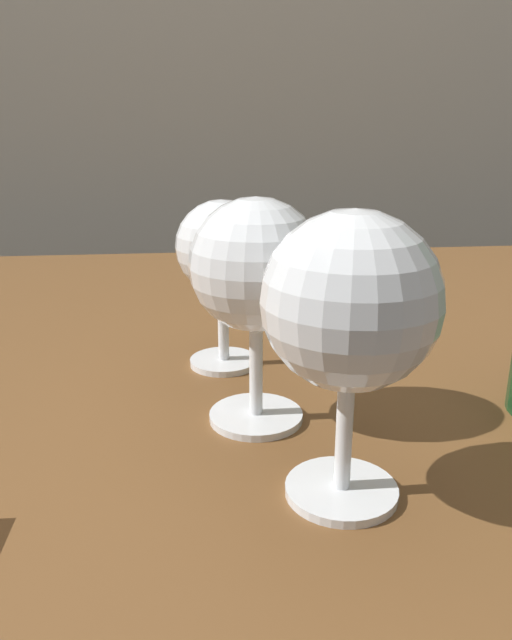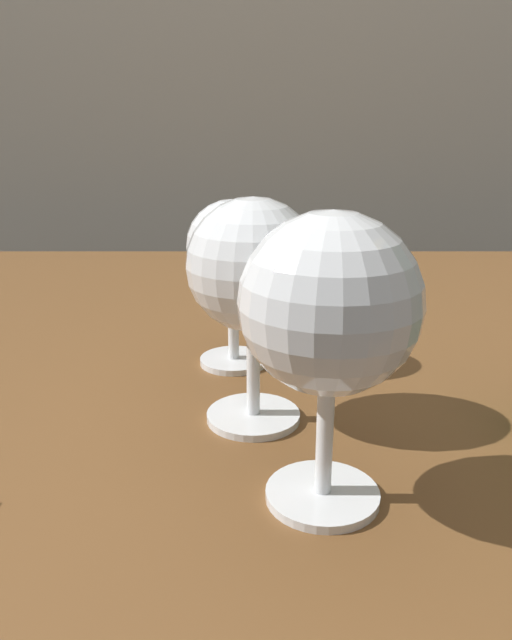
{
  "view_description": "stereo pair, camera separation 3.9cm",
  "coord_description": "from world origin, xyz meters",
  "views": [
    {
      "loc": [
        -0.06,
        -0.54,
        0.92
      ],
      "look_at": [
        -0.02,
        -0.17,
        0.8
      ],
      "focal_mm": 34.23,
      "sensor_mm": 36.0,
      "label": 1
    },
    {
      "loc": [
        -0.02,
        -0.54,
        0.92
      ],
      "look_at": [
        -0.02,
        -0.17,
        0.8
      ],
      "focal_mm": 34.23,
      "sensor_mm": 36.0,
      "label": 2
    }
  ],
  "objects": [
    {
      "name": "wine_glass_white",
      "position": [
        -0.02,
        -0.17,
        0.83
      ],
      "size": [
        0.08,
        0.08,
        0.15
      ],
      "color": "white",
      "rests_on": "dining_table"
    },
    {
      "name": "wine_glass_chardonnay",
      "position": [
        0.02,
        -0.26,
        0.83
      ],
      "size": [
        0.09,
        0.09,
        0.16
      ],
      "color": "white",
      "rests_on": "dining_table"
    },
    {
      "name": "dining_table",
      "position": [
        0.0,
        0.0,
        0.62
      ],
      "size": [
        1.23,
        0.76,
        0.73
      ],
      "color": "brown",
      "rests_on": "ground_plane"
    },
    {
      "name": "wine_glass_cabernet",
      "position": [
        -0.03,
        -0.07,
        0.82
      ],
      "size": [
        0.07,
        0.07,
        0.14
      ],
      "color": "white",
      "rests_on": "dining_table"
    }
  ]
}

